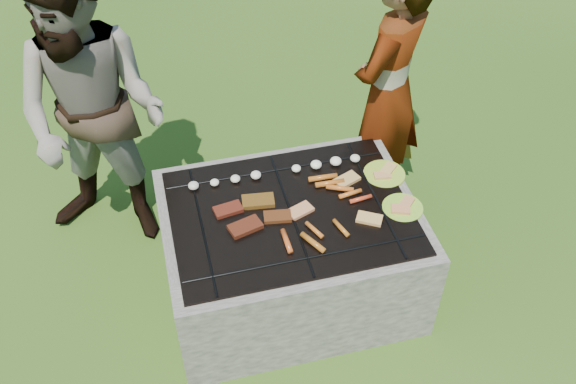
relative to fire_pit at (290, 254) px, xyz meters
The scene contains 10 objects.
lawn 0.28m from the fire_pit, ahead, with size 60.00×60.00×0.00m, color #214310.
fire_pit is the anchor object (origin of this frame).
mushrooms 0.45m from the fire_pit, 83.71° to the left, with size 0.94×0.06×0.04m.
pork_slabs 0.39m from the fire_pit, behind, with size 0.38×0.28×0.02m.
sausages 0.39m from the fire_pit, ahead, with size 0.52×0.52×0.03m.
bread_on_grate 0.42m from the fire_pit, ahead, with size 0.47×0.42×0.02m.
plate_far 0.67m from the fire_pit, 15.03° to the left, with size 0.25×0.25×0.03m.
plate_near 0.66m from the fire_pit, 11.58° to the right, with size 0.27×0.27×0.03m.
cook 1.08m from the fire_pit, 39.41° to the left, with size 0.59×0.38×1.61m, color #A69C8A.
bystander 1.28m from the fire_pit, 141.93° to the left, with size 0.84×0.65×1.73m, color gray.
Camera 1 is at (-0.58, -2.20, 2.92)m, focal length 40.00 mm.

